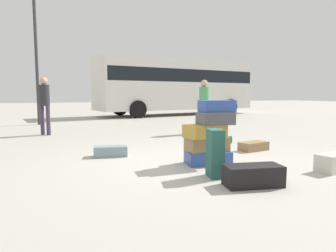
# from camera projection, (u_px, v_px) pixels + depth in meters

# --- Properties ---
(ground_plane) EXTENTS (80.00, 80.00, 0.00)m
(ground_plane) POSITION_uv_depth(u_px,v_px,m) (188.00, 163.00, 5.46)
(ground_plane) COLOR #ADA89E
(suitcase_tower) EXTENTS (0.89, 0.57, 1.13)m
(suitcase_tower) POSITION_uv_depth(u_px,v_px,m) (209.00, 136.00, 5.31)
(suitcase_tower) COLOR #334F99
(suitcase_tower) RESTS_ON ground
(suitcase_brown_white_trunk) EXTENTS (0.70, 0.46, 0.19)m
(suitcase_brown_white_trunk) POSITION_uv_depth(u_px,v_px,m) (253.00, 146.00, 6.64)
(suitcase_brown_white_trunk) COLOR olive
(suitcase_brown_white_trunk) RESTS_ON ground
(suitcase_teal_foreground_far) EXTENTS (0.70, 0.53, 0.17)m
(suitcase_teal_foreground_far) POSITION_uv_depth(u_px,v_px,m) (218.00, 140.00, 7.56)
(suitcase_teal_foreground_far) COLOR #26594C
(suitcase_teal_foreground_far) RESTS_ON ground
(suitcase_slate_left_side) EXTENTS (0.69, 0.38, 0.21)m
(suitcase_slate_left_side) POSITION_uv_depth(u_px,v_px,m) (111.00, 151.00, 6.01)
(suitcase_slate_left_side) COLOR gray
(suitcase_slate_left_side) RESTS_ON ground
(suitcase_black_foreground_near) EXTENTS (0.82, 0.49, 0.28)m
(suitcase_black_foreground_near) POSITION_uv_depth(u_px,v_px,m) (253.00, 176.00, 4.08)
(suitcase_black_foreground_near) COLOR black
(suitcase_black_foreground_near) RESTS_ON ground
(suitcase_cream_behind_tower) EXTENTS (0.62, 0.41, 0.28)m
(suitcase_cream_behind_tower) POSITION_uv_depth(u_px,v_px,m) (333.00, 163.00, 4.84)
(suitcase_cream_behind_tower) COLOR beige
(suitcase_cream_behind_tower) RESTS_ON ground
(suitcase_teal_right_side) EXTENTS (0.26, 0.34, 0.72)m
(suitcase_teal_right_side) POSITION_uv_depth(u_px,v_px,m) (215.00, 153.00, 4.50)
(suitcase_teal_right_side) COLOR #26594C
(suitcase_teal_right_side) RESTS_ON ground
(person_bearded_onlooker) EXTENTS (0.30, 0.32, 1.67)m
(person_bearded_onlooker) POSITION_uv_depth(u_px,v_px,m) (204.00, 102.00, 9.44)
(person_bearded_onlooker) COLOR black
(person_bearded_onlooker) RESTS_ON ground
(person_tourist_with_camera) EXTENTS (0.30, 0.30, 1.73)m
(person_tourist_with_camera) POSITION_uv_depth(u_px,v_px,m) (44.00, 101.00, 9.03)
(person_tourist_with_camera) COLOR #3F334C
(person_tourist_with_camera) RESTS_ON ground
(parked_bus) EXTENTS (9.78, 4.01, 3.15)m
(parked_bus) POSITION_uv_depth(u_px,v_px,m) (177.00, 84.00, 17.80)
(parked_bus) COLOR silver
(parked_bus) RESTS_ON ground
(lamp_post) EXTENTS (0.36, 0.36, 6.46)m
(lamp_post) POSITION_uv_depth(u_px,v_px,m) (35.00, 17.00, 11.73)
(lamp_post) COLOR #333338
(lamp_post) RESTS_ON ground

